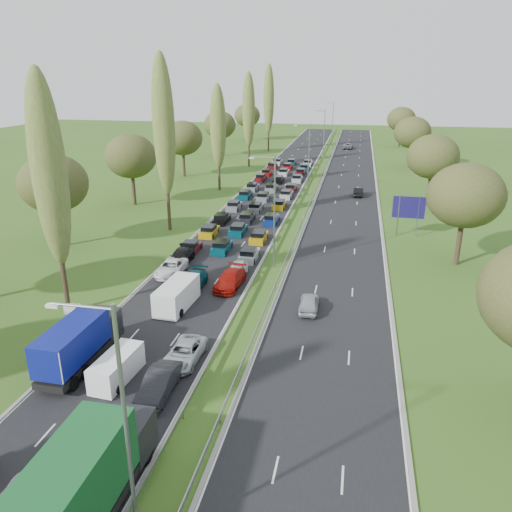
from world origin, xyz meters
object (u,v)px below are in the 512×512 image
Objects in this scene: near_car_2 at (171,268)px; blue_lorry at (80,342)px; direction_sign at (409,209)px; white_van_front at (118,366)px; info_sign at (73,312)px; white_van_rear at (178,294)px; near_car_3 at (181,257)px.

blue_lorry reaches higher than near_car_2.
blue_lorry is at bearing -124.80° from direction_sign.
direction_sign reaches higher than blue_lorry.
white_van_front is 9.33m from info_sign.
blue_lorry reaches higher than white_van_rear.
blue_lorry is 1.81× the size of white_van_front.
white_van_rear is (3.43, -10.35, 0.39)m from near_car_3.
white_van_rear is at bearing 73.27° from blue_lorry.
near_car_3 is 20.93m from blue_lorry.
white_van_rear is (0.10, 11.59, 0.21)m from white_van_front.
info_sign is at bearing 143.32° from white_van_front.
blue_lorry is at bearing -91.75° from near_car_3.
blue_lorry reaches higher than info_sign.
blue_lorry is at bearing -104.05° from white_van_rear.
near_car_3 is 0.62× the size of blue_lorry.
near_car_3 is 10.91m from white_van_rear.
near_car_2 is 7.80m from white_van_rear.
near_car_2 is 1.12× the size of white_van_front.
direction_sign is (25.13, 36.16, 1.71)m from blue_lorry.
white_van_front is 43.20m from direction_sign.
blue_lorry reaches higher than near_car_3.
near_car_2 is at bearing 73.15° from info_sign.
blue_lorry is 6.32m from info_sign.
direction_sign reaches higher than near_car_2.
info_sign is (-6.99, 6.16, 0.41)m from white_van_front.
white_van_front is 0.82× the size of white_van_rear.
blue_lorry is at bearing -91.52° from near_car_2.
info_sign is at bearing 126.81° from blue_lorry.
near_car_3 is at bearing 103.35° from white_van_front.
near_car_2 is 31.28m from direction_sign.
blue_lorry is 11.11m from white_van_rear.
white_van_front is at bearing -16.13° from blue_lorry.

